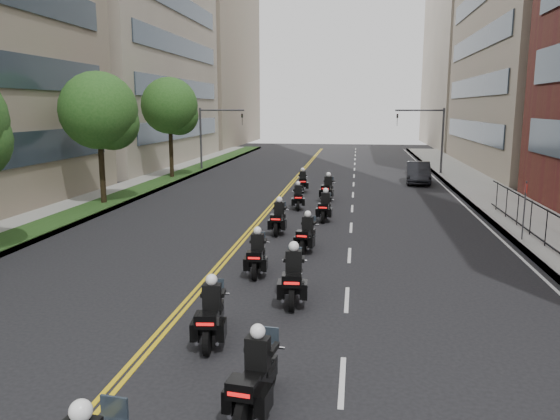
# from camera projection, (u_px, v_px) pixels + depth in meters

# --- Properties ---
(sidewalk_right) EXTENTS (4.00, 90.00, 0.15)m
(sidewalk_right) POSITION_uv_depth(u_px,v_px,m) (515.00, 211.00, 29.69)
(sidewalk_right) COLOR gray
(sidewalk_right) RESTS_ON ground
(sidewalk_left) EXTENTS (4.00, 90.00, 0.15)m
(sidewalk_left) POSITION_uv_depth(u_px,v_px,m) (99.00, 201.00, 32.98)
(sidewalk_left) COLOR gray
(sidewalk_left) RESTS_ON ground
(grass_strip) EXTENTS (2.00, 90.00, 0.04)m
(grass_strip) POSITION_uv_depth(u_px,v_px,m) (112.00, 200.00, 32.86)
(grass_strip) COLOR #203D16
(grass_strip) RESTS_ON sidewalk_left
(building_right_far) EXTENTS (15.00, 28.00, 26.00)m
(building_right_far) POSITION_uv_depth(u_px,v_px,m) (488.00, 55.00, 77.56)
(building_right_far) COLOR gray
(building_right_far) RESTS_ON ground
(building_left_far) EXTENTS (16.00, 28.00, 26.00)m
(building_left_far) POSITION_uv_depth(u_px,v_px,m) (192.00, 58.00, 83.52)
(building_left_far) COLOR gray
(building_left_far) RESTS_ON ground
(street_trees) EXTENTS (4.40, 38.40, 7.98)m
(street_trees) POSITION_uv_depth(u_px,v_px,m) (49.00, 119.00, 25.69)
(street_trees) COLOR black
(street_trees) RESTS_ON ground
(traffic_signal_right) EXTENTS (4.09, 0.20, 5.60)m
(traffic_signal_right) POSITION_uv_depth(u_px,v_px,m) (431.00, 131.00, 45.90)
(traffic_signal_right) COLOR #3F3F44
(traffic_signal_right) RESTS_ON ground
(traffic_signal_left) EXTENTS (4.09, 0.20, 5.60)m
(traffic_signal_left) POSITION_uv_depth(u_px,v_px,m) (211.00, 130.00, 48.51)
(traffic_signal_left) COLOR #3F3F44
(traffic_signal_left) RESTS_ON ground
(motorcycle_1) EXTENTS (0.69, 2.30, 1.70)m
(motorcycle_1) POSITION_uv_depth(u_px,v_px,m) (256.00, 379.00, 10.20)
(motorcycle_1) COLOR black
(motorcycle_1) RESTS_ON ground
(motorcycle_2) EXTENTS (0.66, 2.29, 1.69)m
(motorcycle_2) POSITION_uv_depth(u_px,v_px,m) (211.00, 316.00, 13.26)
(motorcycle_2) COLOR black
(motorcycle_2) RESTS_ON ground
(motorcycle_3) EXTENTS (0.62, 2.45, 1.81)m
(motorcycle_3) POSITION_uv_depth(u_px,v_px,m) (293.00, 279.00, 16.01)
(motorcycle_3) COLOR black
(motorcycle_3) RESTS_ON ground
(motorcycle_4) EXTENTS (0.56, 2.23, 1.65)m
(motorcycle_4) POSITION_uv_depth(u_px,v_px,m) (257.00, 256.00, 18.70)
(motorcycle_4) COLOR black
(motorcycle_4) RESTS_ON ground
(motorcycle_5) EXTENTS (0.66, 2.19, 1.62)m
(motorcycle_5) POSITION_uv_depth(u_px,v_px,m) (307.00, 235.00, 21.73)
(motorcycle_5) COLOR black
(motorcycle_5) RESTS_ON ground
(motorcycle_6) EXTENTS (0.52, 2.27, 1.68)m
(motorcycle_6) POSITION_uv_depth(u_px,v_px,m) (279.00, 219.00, 24.79)
(motorcycle_6) COLOR black
(motorcycle_6) RESTS_ON ground
(motorcycle_7) EXTENTS (0.57, 2.25, 1.66)m
(motorcycle_7) POSITION_uv_depth(u_px,v_px,m) (325.00, 208.00, 27.57)
(motorcycle_7) COLOR black
(motorcycle_7) RESTS_ON ground
(motorcycle_8) EXTENTS (0.63, 2.12, 1.57)m
(motorcycle_8) POSITION_uv_depth(u_px,v_px,m) (298.00, 198.00, 30.75)
(motorcycle_8) COLOR black
(motorcycle_8) RESTS_ON ground
(motorcycle_9) EXTENTS (0.67, 2.35, 1.74)m
(motorcycle_9) POSITION_uv_depth(u_px,v_px,m) (328.00, 189.00, 33.53)
(motorcycle_9) COLOR black
(motorcycle_9) RESTS_ON ground
(motorcycle_10) EXTENTS (0.63, 2.21, 1.63)m
(motorcycle_10) POSITION_uv_depth(u_px,v_px,m) (303.00, 182.00, 36.97)
(motorcycle_10) COLOR black
(motorcycle_10) RESTS_ON ground
(parked_sedan) EXTENTS (2.01, 4.97, 1.61)m
(parked_sedan) POSITION_uv_depth(u_px,v_px,m) (418.00, 173.00, 41.10)
(parked_sedan) COLOR black
(parked_sedan) RESTS_ON ground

